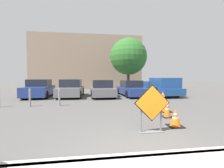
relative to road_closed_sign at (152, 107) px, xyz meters
The scene contains 17 objects.
ground_plane 8.62m from the road_closed_sign, 94.85° to the left, with size 96.00×96.00×0.00m, color #565451.
curb_lip 1.77m from the road_closed_sign, 116.66° to the right, with size 26.67×0.20×0.14m.
road_closed_sign is the anchor object (origin of this frame).
traffic_cone_nearest 1.21m from the road_closed_sign, 22.88° to the left, with size 0.48×0.48×0.59m.
traffic_cone_second 2.12m from the road_closed_sign, 49.81° to the left, with size 0.38×0.38×0.68m.
traffic_cone_third 3.12m from the road_closed_sign, 55.01° to the left, with size 0.49×0.49×0.64m.
traffic_cone_fourth 4.42m from the road_closed_sign, 58.80° to the left, with size 0.47×0.47×0.80m.
traffic_cone_fifth 5.52m from the road_closed_sign, 60.33° to the left, with size 0.42×0.42×0.80m.
parked_car_nearest 11.07m from the road_closed_sign, 124.05° to the left, with size 2.07×4.19×1.50m.
parked_car_second 9.70m from the road_closed_sign, 111.44° to the left, with size 2.01×4.20×1.50m.
parked_car_third 8.68m from the road_closed_sign, 95.89° to the left, with size 2.00×4.11×1.44m.
parked_car_fourth 9.09m from the road_closed_sign, 78.82° to the left, with size 2.03×4.52×1.39m.
pickup_truck 9.90m from the road_closed_sign, 63.36° to the left, with size 2.28×5.61×1.63m.
bollard_nearest 6.05m from the road_closed_sign, 127.33° to the left, with size 0.12×0.12×0.98m.
bollard_second 7.15m from the road_closed_sign, 137.73° to the left, with size 0.12×0.12×1.03m.
building_facade_backdrop 20.51m from the road_closed_sign, 96.75° to the left, with size 16.30×5.00×7.92m.
street_tree_behind_lot 13.89m from the road_closed_sign, 79.02° to the left, with size 4.35×4.35×6.32m.
Camera 1 is at (-1.06, -2.79, 1.67)m, focal length 24.00 mm.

